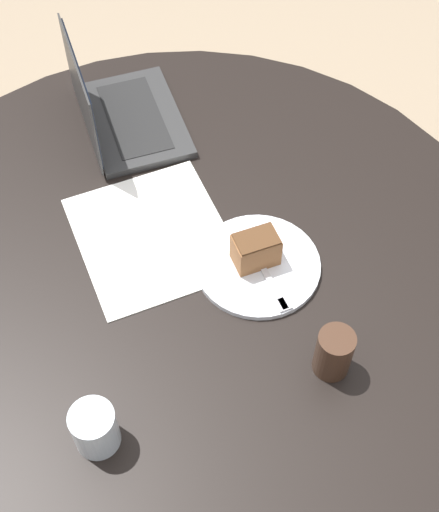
{
  "coord_description": "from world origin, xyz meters",
  "views": [
    {
      "loc": [
        0.8,
        -0.05,
        1.87
      ],
      "look_at": [
        0.01,
        0.08,
        0.75
      ],
      "focal_mm": 50.0,
      "sensor_mm": 36.0,
      "label": 1
    }
  ],
  "objects": [
    {
      "name": "cake_slice",
      "position": [
        0.01,
        0.15,
        0.76
      ],
      "size": [
        0.07,
        0.1,
        0.07
      ],
      "rotation": [
        0.0,
        0.0,
        1.79
      ],
      "color": "brown",
      "rests_on": "plate"
    },
    {
      "name": "coffee_glass",
      "position": [
        0.25,
        0.24,
        0.76
      ],
      "size": [
        0.07,
        0.07,
        0.1
      ],
      "color": "#3D2619",
      "rests_on": "dining_table"
    },
    {
      "name": "laptop",
      "position": [
        -0.42,
        -0.08,
        0.75
      ],
      "size": [
        0.34,
        0.26,
        0.22
      ],
      "rotation": [
        0.0,
        0.0,
        6.46
      ],
      "color": "#2D2D2D",
      "rests_on": "dining_table"
    },
    {
      "name": "plate",
      "position": [
        0.02,
        0.15,
        0.72
      ],
      "size": [
        0.25,
        0.25,
        0.01
      ],
      "color": "silver",
      "rests_on": "dining_table"
    },
    {
      "name": "dining_table",
      "position": [
        0.0,
        0.0,
        0.61
      ],
      "size": [
        1.34,
        1.34,
        0.71
      ],
      "color": "black",
      "rests_on": "ground_plane"
    },
    {
      "name": "water_glass",
      "position": [
        0.33,
        -0.18,
        0.76
      ],
      "size": [
        0.08,
        0.08,
        0.09
      ],
      "color": "silver",
      "rests_on": "dining_table"
    },
    {
      "name": "fork",
      "position": [
        0.07,
        0.17,
        0.73
      ],
      "size": [
        0.17,
        0.06,
        0.0
      ],
      "rotation": [
        0.0,
        0.0,
        6.53
      ],
      "color": "silver",
      "rests_on": "plate"
    },
    {
      "name": "paper_document",
      "position": [
        -0.09,
        -0.05,
        0.71
      ],
      "size": [
        0.39,
        0.36,
        0.0
      ],
      "rotation": [
        0.0,
        0.0,
        0.24
      ],
      "color": "white",
      "rests_on": "dining_table"
    },
    {
      "name": "ground_plane",
      "position": [
        0.0,
        0.0,
        0.0
      ],
      "size": [
        12.0,
        12.0,
        0.0
      ],
      "primitive_type": "plane",
      "color": "gray"
    }
  ]
}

